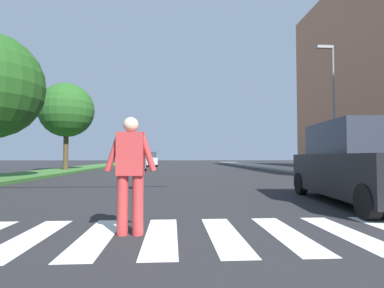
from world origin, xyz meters
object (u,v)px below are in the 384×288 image
at_px(street_lamp_right, 332,97).
at_px(sedan_midblock, 135,160).
at_px(pedestrian_performer, 130,170).
at_px(suv_crossing, 361,165).
at_px(sedan_distant, 149,160).
at_px(tree_far, 67,110).

height_order(street_lamp_right, sedan_midblock, street_lamp_right).
bearing_deg(pedestrian_performer, sedan_midblock, 96.77).
distance_m(pedestrian_performer, suv_crossing, 5.73).
distance_m(pedestrian_performer, sedan_distant, 31.38).
bearing_deg(street_lamp_right, pedestrian_performer, -127.67).
relative_size(suv_crossing, sedan_distant, 1.03).
relative_size(sedan_midblock, sedan_distant, 0.96).
xyz_separation_m(tree_far, street_lamp_right, (17.36, -6.62, -0.06)).
distance_m(suv_crossing, sedan_distant, 29.59).
distance_m(tree_far, suv_crossing, 21.33).
relative_size(street_lamp_right, suv_crossing, 1.57).
bearing_deg(sedan_distant, sedan_midblock, -92.27).
relative_size(tree_far, street_lamp_right, 0.88).
bearing_deg(sedan_midblock, sedan_distant, 87.73).
bearing_deg(suv_crossing, pedestrian_performer, -152.97).
relative_size(tree_far, sedan_distant, 1.42).
bearing_deg(sedan_midblock, suv_crossing, -67.48).
distance_m(sedan_midblock, sedan_distant, 10.43).
height_order(street_lamp_right, sedan_distant, street_lamp_right).
height_order(tree_far, pedestrian_performer, tree_far).
xyz_separation_m(tree_far, sedan_distant, (5.42, 11.89, -3.88)).
xyz_separation_m(pedestrian_performer, sedan_midblock, (-2.48, 20.89, -0.12)).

